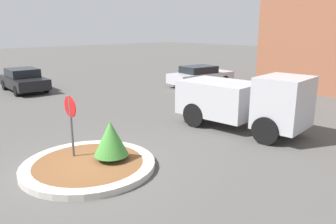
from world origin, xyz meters
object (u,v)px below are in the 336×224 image
(stop_sign, at_px, (71,117))
(utility_truck, at_px, (243,101))
(parked_sedan_black, at_px, (24,80))
(parked_sedan_silver, at_px, (200,76))

(stop_sign, xyz_separation_m, utility_truck, (1.64, 6.40, -0.23))
(parked_sedan_black, distance_m, parked_sedan_silver, 11.54)
(utility_truck, height_order, parked_sedan_silver, utility_truck)
(utility_truck, relative_size, parked_sedan_black, 1.17)
(stop_sign, height_order, parked_sedan_silver, stop_sign)
(utility_truck, xyz_separation_m, parked_sedan_silver, (-7.70, 6.37, -0.45))
(stop_sign, bearing_deg, utility_truck, 75.59)
(stop_sign, distance_m, utility_truck, 6.61)
(stop_sign, height_order, utility_truck, utility_truck)
(stop_sign, xyz_separation_m, parked_sedan_silver, (-6.06, 12.77, -0.68))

